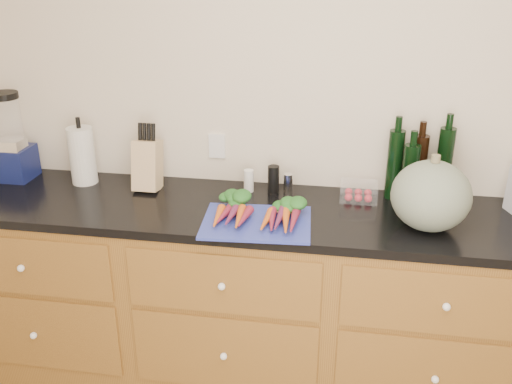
% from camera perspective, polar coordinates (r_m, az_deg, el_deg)
% --- Properties ---
extents(wall_back, '(4.10, 0.05, 2.60)m').
position_cam_1_polar(wall_back, '(2.71, 8.71, 7.73)').
color(wall_back, beige).
rests_on(wall_back, ground).
extents(cabinets, '(3.60, 0.64, 0.90)m').
position_cam_1_polar(cabinets, '(2.76, 7.48, -11.36)').
color(cabinets, brown).
rests_on(cabinets, ground).
extents(countertop, '(3.64, 0.62, 0.04)m').
position_cam_1_polar(countertop, '(2.53, 8.03, -2.52)').
color(countertop, black).
rests_on(countertop, cabinets).
extents(cutting_board, '(0.48, 0.37, 0.01)m').
position_cam_1_polar(cutting_board, '(2.40, 0.06, -3.07)').
color(cutting_board, '#29369B').
rests_on(cutting_board, countertop).
extents(carrots, '(0.39, 0.29, 0.06)m').
position_cam_1_polar(carrots, '(2.43, 0.23, -1.99)').
color(carrots, '#D85D19').
rests_on(carrots, cutting_board).
extents(squash, '(0.32, 0.32, 0.29)m').
position_cam_1_polar(squash, '(2.42, 17.08, -0.36)').
color(squash, '#5A6857').
rests_on(squash, countertop).
extents(blender_appliance, '(0.17, 0.17, 0.44)m').
position_cam_1_polar(blender_appliance, '(3.06, -23.30, 4.63)').
color(blender_appliance, '#10174B').
rests_on(blender_appliance, countertop).
extents(paper_towel, '(0.12, 0.12, 0.28)m').
position_cam_1_polar(paper_towel, '(2.90, -16.98, 3.50)').
color(paper_towel, silver).
rests_on(paper_towel, countertop).
extents(knife_block, '(0.12, 0.12, 0.24)m').
position_cam_1_polar(knife_block, '(2.76, -10.80, 2.66)').
color(knife_block, tan).
rests_on(knife_block, countertop).
extents(grinder_salt, '(0.05, 0.05, 0.11)m').
position_cam_1_polar(grinder_salt, '(2.70, -0.73, 1.13)').
color(grinder_salt, white).
rests_on(grinder_salt, countertop).
extents(grinder_pepper, '(0.05, 0.05, 0.13)m').
position_cam_1_polar(grinder_pepper, '(2.68, 1.76, 1.24)').
color(grinder_pepper, black).
rests_on(grinder_pepper, countertop).
extents(canister_chrome, '(0.04, 0.04, 0.10)m').
position_cam_1_polar(canister_chrome, '(2.68, 3.24, 0.81)').
color(canister_chrome, silver).
rests_on(canister_chrome, countertop).
extents(tomato_box, '(0.17, 0.13, 0.08)m').
position_cam_1_polar(tomato_box, '(2.66, 10.23, 0.07)').
color(tomato_box, white).
rests_on(tomato_box, countertop).
extents(bottles, '(0.29, 0.15, 0.34)m').
position_cam_1_polar(bottles, '(2.68, 15.82, 2.35)').
color(bottles, black).
rests_on(bottles, countertop).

